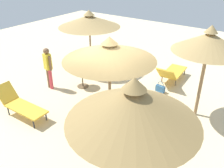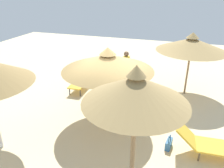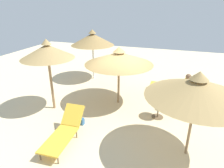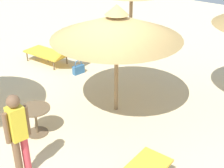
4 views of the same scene
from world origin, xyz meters
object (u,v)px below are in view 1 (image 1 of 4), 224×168
(parasol_umbrella_front, at_px, (109,52))
(handbag, at_px, (160,88))
(person_standing_edge, at_px, (48,66))
(side_table_round, at_px, (82,77))
(parasol_umbrella_near_right, at_px, (89,21))
(parasol_umbrella_far_left, at_px, (209,42))
(lounge_chair_far_right, at_px, (20,104))
(parasol_umbrella_back, at_px, (133,105))
(lounge_chair_near_left, at_px, (172,72))

(parasol_umbrella_front, relative_size, handbag, 6.64)
(parasol_umbrella_front, bearing_deg, person_standing_edge, -87.67)
(parasol_umbrella_front, relative_size, side_table_round, 4.46)
(parasol_umbrella_near_right, height_order, handbag, parasol_umbrella_near_right)
(parasol_umbrella_far_left, distance_m, lounge_chair_far_right, 5.96)
(parasol_umbrella_front, distance_m, handbag, 2.94)
(lounge_chair_far_right, distance_m, person_standing_edge, 1.96)
(lounge_chair_far_right, bearing_deg, handbag, 143.15)
(parasol_umbrella_back, bearing_deg, lounge_chair_far_right, -96.78)
(side_table_round, bearing_deg, parasol_umbrella_far_left, 99.06)
(lounge_chair_near_left, xyz_separation_m, lounge_chair_far_right, (5.02, -2.97, 0.01))
(parasol_umbrella_back, distance_m, parasol_umbrella_near_right, 7.05)
(parasol_umbrella_front, relative_size, parasol_umbrella_near_right, 1.06)
(person_standing_edge, bearing_deg, parasol_umbrella_near_right, -178.24)
(parasol_umbrella_front, xyz_separation_m, handbag, (-2.08, 0.85, -1.90))
(parasol_umbrella_back, xyz_separation_m, parasol_umbrella_front, (-2.42, -2.26, -0.25))
(lounge_chair_near_left, xyz_separation_m, side_table_round, (2.42, -2.65, 0.02))
(parasol_umbrella_front, bearing_deg, parasol_umbrella_back, 42.99)
(parasol_umbrella_near_right, relative_size, handbag, 6.27)
(parasol_umbrella_back, xyz_separation_m, parasol_umbrella_near_right, (-4.86, -5.10, -0.18))
(parasol_umbrella_back, height_order, lounge_chair_far_right, parasol_umbrella_back)
(parasol_umbrella_back, height_order, parasol_umbrella_front, parasol_umbrella_back)
(parasol_umbrella_front, height_order, lounge_chair_near_left, parasol_umbrella_front)
(lounge_chair_far_right, bearing_deg, parasol_umbrella_near_right, -170.68)
(parasol_umbrella_back, height_order, lounge_chair_near_left, parasol_umbrella_back)
(parasol_umbrella_far_left, xyz_separation_m, side_table_round, (0.68, -4.24, -2.01))
(parasol_umbrella_near_right, bearing_deg, side_table_round, 30.53)
(lounge_chair_far_right, bearing_deg, lounge_chair_near_left, 149.40)
(person_standing_edge, bearing_deg, lounge_chair_far_right, 19.51)
(handbag, bearing_deg, parasol_umbrella_near_right, -95.54)
(lounge_chair_near_left, bearing_deg, handbag, 0.90)
(parasol_umbrella_front, height_order, parasol_umbrella_near_right, parasol_umbrella_near_right)
(parasol_umbrella_far_left, height_order, person_standing_edge, parasol_umbrella_far_left)
(parasol_umbrella_far_left, xyz_separation_m, parasol_umbrella_near_right, (-1.07, -5.27, -0.32))
(parasol_umbrella_back, relative_size, handbag, 6.58)
(parasol_umbrella_front, distance_m, parasol_umbrella_far_left, 2.81)
(handbag, xyz_separation_m, side_table_round, (1.38, -2.67, 0.28))
(parasol_umbrella_far_left, height_order, parasol_umbrella_near_right, parasol_umbrella_far_left)
(parasol_umbrella_back, height_order, person_standing_edge, parasol_umbrella_back)
(parasol_umbrella_back, relative_size, person_standing_edge, 1.74)
(parasol_umbrella_far_left, relative_size, person_standing_edge, 1.80)
(parasol_umbrella_back, height_order, handbag, parasol_umbrella_back)
(parasol_umbrella_far_left, distance_m, parasol_umbrella_near_right, 5.38)
(parasol_umbrella_far_left, height_order, lounge_chair_near_left, parasol_umbrella_far_left)
(parasol_umbrella_back, bearing_deg, side_table_round, -127.44)
(parasol_umbrella_far_left, relative_size, lounge_chair_near_left, 1.46)
(parasol_umbrella_far_left, height_order, handbag, parasol_umbrella_far_left)
(lounge_chair_near_left, bearing_deg, side_table_round, -47.61)
(side_table_round, bearing_deg, person_standing_edge, -49.60)
(person_standing_edge, bearing_deg, side_table_round, 130.40)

